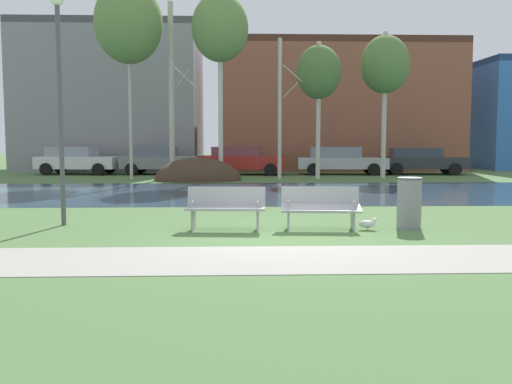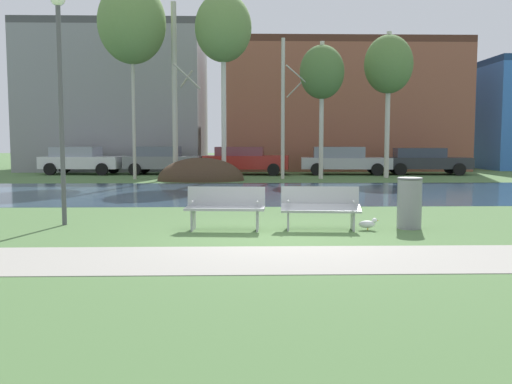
{
  "view_description": "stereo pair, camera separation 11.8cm",
  "coord_description": "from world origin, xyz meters",
  "px_view_note": "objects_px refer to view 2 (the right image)",
  "views": [
    {
      "loc": [
        -0.75,
        -10.45,
        1.82
      ],
      "look_at": [
        -0.33,
        1.46,
        0.73
      ],
      "focal_mm": 39.68,
      "sensor_mm": 36.0,
      "label": 1
    },
    {
      "loc": [
        -0.63,
        -10.45,
        1.82
      ],
      "look_at": [
        -0.33,
        1.46,
        0.73
      ],
      "focal_mm": 39.68,
      "sensor_mm": 36.0,
      "label": 2
    }
  ],
  "objects_px": {
    "trash_bin": "(409,202)",
    "parked_sedan_second_grey": "(162,160)",
    "streetlamp": "(60,68)",
    "parked_wagon_fourth_silver": "(343,160)",
    "bench_right": "(320,207)",
    "parked_suv_fifth_dark": "(424,160)",
    "bench_left": "(225,207)",
    "parked_van_nearest_white": "(81,160)",
    "parked_hatch_third_red": "(245,160)",
    "seagull": "(368,224)"
  },
  "relations": [
    {
      "from": "parked_van_nearest_white",
      "to": "parked_suv_fifth_dark",
      "type": "relative_size",
      "value": 0.93
    },
    {
      "from": "bench_left",
      "to": "parked_wagon_fourth_silver",
      "type": "relative_size",
      "value": 0.34
    },
    {
      "from": "seagull",
      "to": "parked_van_nearest_white",
      "type": "bearing_deg",
      "value": 120.26
    },
    {
      "from": "streetlamp",
      "to": "parked_van_nearest_white",
      "type": "relative_size",
      "value": 1.14
    },
    {
      "from": "bench_left",
      "to": "seagull",
      "type": "bearing_deg",
      "value": -2.12
    },
    {
      "from": "streetlamp",
      "to": "parked_van_nearest_white",
      "type": "height_order",
      "value": "streetlamp"
    },
    {
      "from": "parked_van_nearest_white",
      "to": "parked_suv_fifth_dark",
      "type": "distance_m",
      "value": 18.29
    },
    {
      "from": "trash_bin",
      "to": "streetlamp",
      "type": "xyz_separation_m",
      "value": [
        -7.29,
        0.68,
        2.78
      ]
    },
    {
      "from": "streetlamp",
      "to": "parked_hatch_third_red",
      "type": "bearing_deg",
      "value": 77.21
    },
    {
      "from": "streetlamp",
      "to": "parked_suv_fifth_dark",
      "type": "relative_size",
      "value": 1.06
    },
    {
      "from": "parked_suv_fifth_dark",
      "to": "parked_sedan_second_grey",
      "type": "bearing_deg",
      "value": 178.09
    },
    {
      "from": "seagull",
      "to": "parked_suv_fifth_dark",
      "type": "relative_size",
      "value": 0.09
    },
    {
      "from": "streetlamp",
      "to": "parked_van_nearest_white",
      "type": "xyz_separation_m",
      "value": [
        -4.75,
        18.22,
        -2.56
      ]
    },
    {
      "from": "bench_left",
      "to": "parked_wagon_fourth_silver",
      "type": "bearing_deg",
      "value": 72.67
    },
    {
      "from": "bench_right",
      "to": "parked_hatch_third_red",
      "type": "xyz_separation_m",
      "value": [
        -1.42,
        18.46,
        0.31
      ]
    },
    {
      "from": "bench_right",
      "to": "parked_suv_fifth_dark",
      "type": "height_order",
      "value": "parked_suv_fifth_dark"
    },
    {
      "from": "streetlamp",
      "to": "parked_wagon_fourth_silver",
      "type": "xyz_separation_m",
      "value": [
        9.22,
        17.58,
        -2.56
      ]
    },
    {
      "from": "bench_left",
      "to": "parked_wagon_fourth_silver",
      "type": "distance_m",
      "value": 19.23
    },
    {
      "from": "bench_right",
      "to": "parked_sedan_second_grey",
      "type": "distance_m",
      "value": 19.68
    },
    {
      "from": "parked_wagon_fourth_silver",
      "to": "parked_van_nearest_white",
      "type": "bearing_deg",
      "value": 177.35
    },
    {
      "from": "streetlamp",
      "to": "parked_wagon_fourth_silver",
      "type": "distance_m",
      "value": 20.01
    },
    {
      "from": "bench_left",
      "to": "streetlamp",
      "type": "relative_size",
      "value": 0.33
    },
    {
      "from": "trash_bin",
      "to": "streetlamp",
      "type": "distance_m",
      "value": 7.83
    },
    {
      "from": "bench_left",
      "to": "bench_right",
      "type": "distance_m",
      "value": 1.94
    },
    {
      "from": "parked_van_nearest_white",
      "to": "parked_sedan_second_grey",
      "type": "relative_size",
      "value": 1.04
    },
    {
      "from": "seagull",
      "to": "trash_bin",
      "type": "bearing_deg",
      "value": 13.0
    },
    {
      "from": "parked_hatch_third_red",
      "to": "parked_wagon_fourth_silver",
      "type": "relative_size",
      "value": 0.95
    },
    {
      "from": "parked_hatch_third_red",
      "to": "parked_suv_fifth_dark",
      "type": "relative_size",
      "value": 0.98
    },
    {
      "from": "streetlamp",
      "to": "trash_bin",
      "type": "bearing_deg",
      "value": -5.3
    },
    {
      "from": "parked_hatch_third_red",
      "to": "parked_suv_fifth_dark",
      "type": "bearing_deg",
      "value": -0.71
    },
    {
      "from": "parked_wagon_fourth_silver",
      "to": "parked_suv_fifth_dark",
      "type": "relative_size",
      "value": 1.03
    },
    {
      "from": "parked_hatch_third_red",
      "to": "streetlamp",
      "type": "bearing_deg",
      "value": -102.79
    },
    {
      "from": "trash_bin",
      "to": "parked_sedan_second_grey",
      "type": "distance_m",
      "value": 20.22
    },
    {
      "from": "parked_van_nearest_white",
      "to": "parked_sedan_second_grey",
      "type": "xyz_separation_m",
      "value": [
        4.37,
        -0.2,
        0.01
      ]
    },
    {
      "from": "bench_left",
      "to": "bench_right",
      "type": "bearing_deg",
      "value": 0.0
    },
    {
      "from": "parked_van_nearest_white",
      "to": "parked_sedan_second_grey",
      "type": "height_order",
      "value": "parked_sedan_second_grey"
    },
    {
      "from": "bench_right",
      "to": "streetlamp",
      "type": "relative_size",
      "value": 0.33
    },
    {
      "from": "bench_left",
      "to": "parked_hatch_third_red",
      "type": "xyz_separation_m",
      "value": [
        0.52,
        18.46,
        0.31
      ]
    },
    {
      "from": "seagull",
      "to": "parked_wagon_fourth_silver",
      "type": "bearing_deg",
      "value": 81.29
    },
    {
      "from": "streetlamp",
      "to": "parked_suv_fifth_dark",
      "type": "height_order",
      "value": "streetlamp"
    },
    {
      "from": "parked_sedan_second_grey",
      "to": "parked_wagon_fourth_silver",
      "type": "xyz_separation_m",
      "value": [
        9.61,
        -0.45,
        -0.01
      ]
    },
    {
      "from": "bench_right",
      "to": "parked_hatch_third_red",
      "type": "bearing_deg",
      "value": 94.39
    },
    {
      "from": "bench_right",
      "to": "streetlamp",
      "type": "bearing_deg",
      "value": 171.87
    },
    {
      "from": "trash_bin",
      "to": "parked_suv_fifth_dark",
      "type": "distance_m",
      "value": 19.28
    },
    {
      "from": "streetlamp",
      "to": "parked_hatch_third_red",
      "type": "height_order",
      "value": "streetlamp"
    },
    {
      "from": "bench_right",
      "to": "parked_wagon_fourth_silver",
      "type": "relative_size",
      "value": 0.34
    },
    {
      "from": "parked_hatch_third_red",
      "to": "parked_van_nearest_white",
      "type": "bearing_deg",
      "value": 176.47
    },
    {
      "from": "seagull",
      "to": "parked_hatch_third_red",
      "type": "height_order",
      "value": "parked_hatch_third_red"
    },
    {
      "from": "bench_right",
      "to": "parked_van_nearest_white",
      "type": "bearing_deg",
      "value": 118.2
    },
    {
      "from": "streetlamp",
      "to": "parked_wagon_fourth_silver",
      "type": "relative_size",
      "value": 1.02
    }
  ]
}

